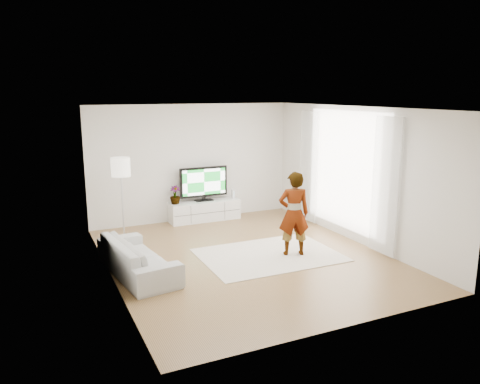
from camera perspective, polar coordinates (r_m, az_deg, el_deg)
name	(u,v)px	position (r m, az deg, el deg)	size (l,w,h in m)	color
floor	(246,257)	(8.99, 0.77, -7.92)	(6.00, 6.00, 0.00)	#997045
ceiling	(247,108)	(8.45, 0.83, 10.21)	(6.00, 6.00, 0.00)	white
wall_left	(108,198)	(7.88, -15.81, -0.69)	(0.02, 6.00, 2.80)	silver
wall_right	(356,175)	(9.94, 13.91, 2.03)	(0.02, 6.00, 2.80)	silver
wall_back	(193,163)	(11.35, -5.79, 3.56)	(5.00, 0.02, 2.80)	silver
wall_front	(349,227)	(6.13, 13.09, -4.19)	(5.00, 0.02, 2.80)	silver
window	(346,170)	(10.15, 12.78, 2.58)	(0.01, 2.60, 2.50)	white
curtain_near	(385,187)	(9.14, 17.31, 0.64)	(0.04, 0.70, 2.60)	white
curtain_far	(309,167)	(11.16, 8.37, 3.09)	(0.04, 0.70, 2.60)	white
media_console	(205,211)	(11.43, -4.34, -2.27)	(1.73, 0.49, 0.49)	white
television	(204,183)	(11.30, -4.45, 1.16)	(1.19, 0.23, 0.83)	black
game_console	(233,194)	(11.63, -0.89, -0.21)	(0.07, 0.16, 0.22)	white
potted_plant	(175,195)	(11.09, -7.93, -0.37)	(0.24, 0.24, 0.43)	#3F7238
rug	(269,255)	(9.10, 3.57, -7.67)	(2.60, 1.87, 0.01)	beige
player	(294,214)	(8.92, 6.58, -2.63)	(0.59, 0.39, 1.62)	#334772
sofa	(138,257)	(8.31, -12.37, -7.72)	(2.07, 0.81, 0.60)	silver
floor_lamp	(121,171)	(9.90, -14.33, 2.52)	(0.39, 0.39, 1.76)	silver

